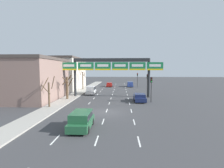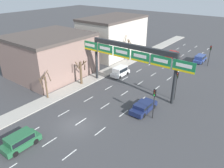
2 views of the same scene
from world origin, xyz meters
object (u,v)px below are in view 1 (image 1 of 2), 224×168
object	(u,v)px
suv_green	(81,119)
car_red	(109,84)
sign_gantry	(111,67)
tree_bare_closest	(67,86)
tree_bare_third	(83,79)
suv_blue	(130,84)
car_navy	(140,97)
suv_white	(91,90)
traffic_light_near_gantry	(137,77)
traffic_light_far_end	(151,84)
traffic_light_mid_block	(147,81)
tree_bare_second	(49,92)

from	to	relation	value
suv_green	car_red	distance (m)	40.05
sign_gantry	suv_green	size ratio (longest dim) A/B	4.90
car_red	tree_bare_closest	distance (m)	25.23
sign_gantry	tree_bare_third	bearing A→B (deg)	124.95
car_red	suv_blue	world-z (taller)	suv_blue
car_navy	suv_white	bearing A→B (deg)	139.93
traffic_light_near_gantry	traffic_light_far_end	bearing A→B (deg)	-90.02
car_navy	traffic_light_near_gantry	bearing A→B (deg)	85.57
car_navy	traffic_light_mid_block	size ratio (longest dim) A/B	1.02
tree_bare_third	tree_bare_closest	bearing A→B (deg)	-87.80
suv_blue	tree_bare_second	bearing A→B (deg)	-113.03
sign_gantry	traffic_light_mid_block	xyz separation A→B (m)	(7.31, 1.15, -2.83)
suv_blue	traffic_light_near_gantry	distance (m)	3.52
traffic_light_mid_block	tree_bare_second	bearing A→B (deg)	-144.15
traffic_light_mid_block	tree_bare_closest	world-z (taller)	tree_bare_closest
sign_gantry	suv_green	xyz separation A→B (m)	(-1.81, -19.01, -5.21)
car_navy	tree_bare_third	xyz separation A→B (m)	(-13.67, 16.74, 2.14)
sign_gantry	car_red	xyz separation A→B (m)	(-1.79, 21.04, -5.39)
traffic_light_near_gantry	suv_green	bearing A→B (deg)	-102.86
suv_blue	suv_white	bearing A→B (deg)	-119.16
traffic_light_far_end	tree_bare_closest	xyz separation A→B (m)	(-14.94, 1.89, -0.53)
car_navy	tree_bare_closest	world-z (taller)	tree_bare_closest
car_navy	tree_bare_second	world-z (taller)	tree_bare_second
suv_white	tree_bare_third	bearing A→B (deg)	113.93
suv_green	tree_bare_second	size ratio (longest dim) A/B	0.92
traffic_light_far_end	tree_bare_third	xyz separation A→B (m)	(-15.53, 17.46, -0.19)
car_navy	tree_bare_third	world-z (taller)	tree_bare_third
sign_gantry	suv_blue	size ratio (longest dim) A/B	4.87
car_red	sign_gantry	bearing A→B (deg)	-85.14
traffic_light_far_end	tree_bare_closest	bearing A→B (deg)	172.78
traffic_light_near_gantry	tree_bare_second	bearing A→B (deg)	-117.46
traffic_light_near_gantry	tree_bare_closest	world-z (taller)	tree_bare_closest
suv_blue	traffic_light_mid_block	world-z (taller)	traffic_light_mid_block
suv_white	tree_bare_third	xyz separation A→B (m)	(-3.71, 8.35, 1.89)
suv_blue	tree_bare_second	xyz separation A→B (m)	(-13.38, -31.48, 1.47)
traffic_light_near_gantry	traffic_light_mid_block	xyz separation A→B (m)	(0.30, -18.47, 0.09)
car_red	traffic_light_far_end	size ratio (longest dim) A/B	0.94
traffic_light_far_end	suv_white	bearing A→B (deg)	142.41
car_navy	tree_bare_closest	xyz separation A→B (m)	(-13.07, 1.17, 1.80)
traffic_light_near_gantry	car_red	bearing A→B (deg)	170.79
sign_gantry	car_red	bearing A→B (deg)	94.86
car_navy	suv_white	size ratio (longest dim) A/B	1.14
suv_green	tree_bare_third	xyz separation A→B (m)	(-6.72, 31.21, 1.97)
traffic_light_near_gantry	tree_bare_closest	distance (m)	27.42
suv_green	tree_bare_third	world-z (taller)	tree_bare_third
traffic_light_near_gantry	traffic_light_mid_block	size ratio (longest dim) A/B	0.97
sign_gantry	tree_bare_second	bearing A→B (deg)	-129.64
suv_blue	tree_bare_closest	bearing A→B (deg)	-117.50
sign_gantry	traffic_light_near_gantry	world-z (taller)	sign_gantry
sign_gantry	suv_blue	bearing A→B (deg)	77.13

